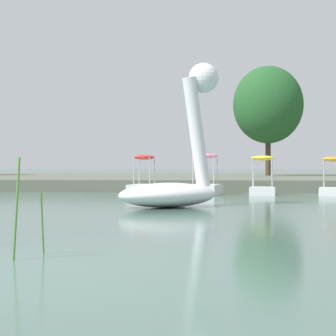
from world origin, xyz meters
name	(u,v)px	position (x,y,z in m)	size (l,w,h in m)	color
ground_plane	(8,270)	(0.00, 0.00, 0.00)	(570.82, 570.82, 0.00)	#47665B
shore_bank_far	(186,180)	(0.00, 32.85, 0.27)	(128.46, 26.20, 0.53)	#5B6051
swan_boat	(177,168)	(1.07, 10.58, 1.07)	(3.37, 3.17, 4.08)	white
pedal_boat_red	(144,183)	(-0.80, 18.03, 0.45)	(1.22, 2.06, 1.59)	white
pedal_boat_pink	(205,184)	(1.65, 17.89, 0.44)	(1.45, 2.28, 1.64)	white
pedal_boat_yellow	(263,184)	(3.91, 18.00, 0.44)	(1.14, 1.88, 1.56)	white
pedal_boat_orange	(333,184)	(6.63, 18.01, 0.44)	(1.33, 1.88, 1.51)	white
tree_broadleaf_right	(268,105)	(5.31, 33.91, 5.13)	(4.87, 4.45, 7.12)	#423323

